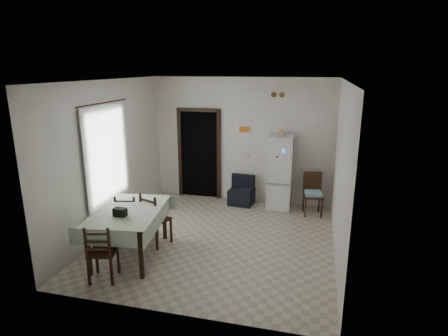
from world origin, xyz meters
TOP-DOWN VIEW (x-y plane):
  - ground at (0.00, 0.00)m, footprint 4.50×4.50m
  - ceiling at (0.00, 0.00)m, footprint 4.20×4.50m
  - wall_back at (0.00, 2.25)m, footprint 4.20×0.02m
  - wall_front at (0.00, -2.25)m, footprint 4.20×0.02m
  - wall_left at (-2.10, 0.00)m, footprint 0.02×4.50m
  - wall_right at (2.10, 0.00)m, footprint 0.02×4.50m
  - doorway at (-1.05, 2.45)m, footprint 1.06×0.52m
  - window_recess at (-2.15, -0.20)m, footprint 0.10×1.20m
  - curtain at (-2.04, -0.20)m, footprint 0.02×1.45m
  - curtain_rod at (-2.03, -0.20)m, footprint 0.02×1.60m
  - calendar at (0.05, 2.24)m, footprint 0.28×0.02m
  - calendar_image at (0.05, 2.23)m, footprint 0.24×0.01m
  - light_switch at (0.15, 2.24)m, footprint 0.08×0.02m
  - vent_left at (0.70, 2.23)m, footprint 0.12×0.03m
  - vent_right at (0.88, 2.23)m, footprint 0.12×0.03m
  - emergency_light at (1.35, 2.21)m, footprint 0.25×0.07m
  - fridge at (0.93, 1.93)m, footprint 0.55×0.55m
  - tan_cone at (0.93, 1.95)m, footprint 0.21×0.21m
  - navy_seat at (0.06, 1.93)m, footprint 0.60×0.58m
  - corner_chair at (1.68, 1.66)m, footprint 0.46×0.46m
  - dining_table at (-1.27, -0.95)m, footprint 1.26×1.72m
  - black_bag at (-1.27, -1.22)m, footprint 0.21×0.14m
  - dining_chair_far_left at (-1.57, -0.44)m, footprint 0.47×0.47m
  - dining_chair_far_right at (-1.02, -0.44)m, footprint 0.54×0.54m
  - dining_chair_near_head at (-1.31, -1.72)m, footprint 0.47×0.47m

SIDE VIEW (x-z plane):
  - ground at x=0.00m, z-range 0.00..0.00m
  - navy_seat at x=0.06m, z-range 0.00..0.67m
  - dining_table at x=-1.27m, z-range 0.00..0.83m
  - dining_chair_near_head at x=-1.31m, z-range 0.00..0.92m
  - corner_chair at x=1.68m, z-range 0.00..0.92m
  - dining_chair_far_left at x=-1.57m, z-range 0.00..0.92m
  - dining_chair_far_right at x=-1.02m, z-range 0.00..0.98m
  - fridge at x=0.93m, z-range 0.00..1.66m
  - black_bag at x=-1.27m, z-range 0.83..0.96m
  - doorway at x=-1.05m, z-range -0.05..2.17m
  - light_switch at x=0.15m, z-range 1.04..1.16m
  - wall_back at x=0.00m, z-range 0.00..2.90m
  - wall_front at x=0.00m, z-range 0.00..2.90m
  - wall_left at x=-2.10m, z-range 0.00..2.90m
  - wall_right at x=2.10m, z-range 0.00..2.90m
  - window_recess at x=-2.15m, z-range 0.75..2.35m
  - curtain at x=-2.04m, z-range 0.62..2.48m
  - calendar at x=0.05m, z-range 1.42..1.82m
  - calendar_image at x=0.05m, z-range 1.65..1.79m
  - tan_cone at x=0.93m, z-range 1.66..1.83m
  - curtain_rod at x=-2.03m, z-range 2.49..2.51m
  - vent_left at x=0.70m, z-range 2.46..2.58m
  - vent_right at x=0.88m, z-range 2.46..2.58m
  - emergency_light at x=1.35m, z-range 2.50..2.59m
  - ceiling at x=0.00m, z-range 2.89..2.91m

